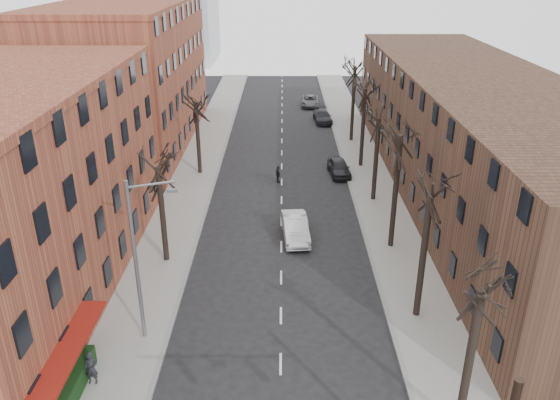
{
  "coord_description": "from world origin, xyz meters",
  "views": [
    {
      "loc": [
        0.07,
        -13.4,
        18.46
      ],
      "look_at": [
        -0.08,
        19.04,
        4.0
      ],
      "focal_mm": 35.0,
      "sensor_mm": 36.0,
      "label": 1
    }
  ],
  "objects_px": {
    "silver_sedan": "(295,228)",
    "parked_car_mid": "(323,117)",
    "pedestrian_a": "(91,368)",
    "parked_car_near": "(339,167)"
  },
  "relations": [
    {
      "from": "pedestrian_a",
      "to": "silver_sedan",
      "type": "bearing_deg",
      "value": 56.78
    },
    {
      "from": "silver_sedan",
      "to": "parked_car_mid",
      "type": "relative_size",
      "value": 1.01
    },
    {
      "from": "parked_car_near",
      "to": "parked_car_mid",
      "type": "height_order",
      "value": "parked_car_near"
    },
    {
      "from": "parked_car_mid",
      "to": "parked_car_near",
      "type": "bearing_deg",
      "value": -93.06
    },
    {
      "from": "parked_car_mid",
      "to": "pedestrian_a",
      "type": "relative_size",
      "value": 2.82
    },
    {
      "from": "silver_sedan",
      "to": "pedestrian_a",
      "type": "height_order",
      "value": "pedestrian_a"
    },
    {
      "from": "silver_sedan",
      "to": "pedestrian_a",
      "type": "distance_m",
      "value": 17.79
    },
    {
      "from": "parked_car_near",
      "to": "parked_car_mid",
      "type": "bearing_deg",
      "value": 85.41
    },
    {
      "from": "parked_car_mid",
      "to": "pedestrian_a",
      "type": "xyz_separation_m",
      "value": [
        -13.76,
        -45.01,
        0.31
      ]
    },
    {
      "from": "parked_car_near",
      "to": "parked_car_mid",
      "type": "xyz_separation_m",
      "value": [
        -0.34,
        17.69,
        -0.03
      ]
    }
  ]
}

